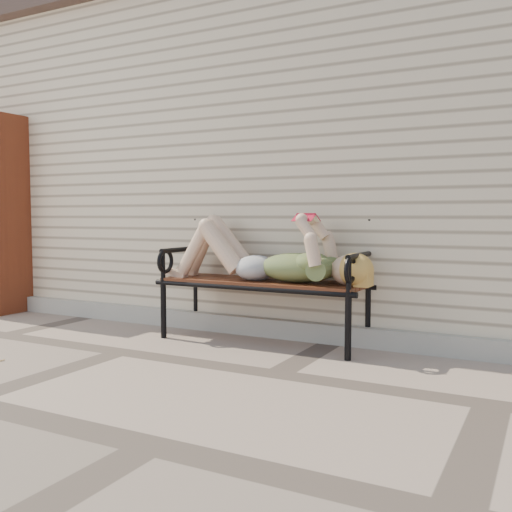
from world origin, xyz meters
The scene contains 6 objects.
ground centered at (0.00, 0.00, 0.00)m, with size 80.00×80.00×0.00m, color gray.
house_wall centered at (0.00, 3.00, 1.50)m, with size 8.00×4.00×3.00m, color beige.
house_roof centered at (0.00, 3.00, 3.15)m, with size 8.30×4.30×0.30m, color #4E3C38.
foundation_strip centered at (0.00, 0.97, 0.07)m, with size 8.00×0.10×0.15m, color #9E9B8F.
garden_bench centered at (0.76, 0.88, 0.64)m, with size 1.76×0.70×1.14m.
reading_woman centered at (0.77, 0.74, 0.68)m, with size 1.66×0.38×0.52m.
Camera 1 is at (2.76, -3.15, 0.98)m, focal length 40.00 mm.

